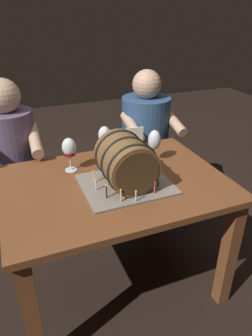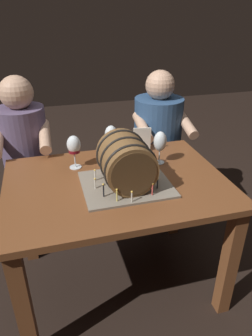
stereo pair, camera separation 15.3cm
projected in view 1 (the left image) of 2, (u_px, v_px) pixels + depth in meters
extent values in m
plane|color=black|center=(117.00, 280.00, 1.95)|extent=(8.00, 8.00, 0.00)
cube|color=brown|center=(115.00, 184.00, 1.62)|extent=(1.16, 0.83, 0.03)
cube|color=brown|center=(33.00, 318.00, 1.33)|extent=(0.07, 0.07, 0.69)
cube|color=brown|center=(228.00, 255.00, 1.67)|extent=(0.07, 0.07, 0.69)
cube|color=brown|center=(19.00, 223.00, 1.91)|extent=(0.07, 0.07, 0.69)
cube|color=brown|center=(166.00, 190.00, 2.25)|extent=(0.07, 0.07, 0.69)
cube|color=gray|center=(126.00, 184.00, 1.58)|extent=(0.45, 0.37, 0.01)
cylinder|color=brown|center=(126.00, 161.00, 1.52)|extent=(0.25, 0.28, 0.25)
cylinder|color=#46301B|center=(137.00, 174.00, 1.40)|extent=(0.22, 0.00, 0.22)
cylinder|color=#46301B|center=(116.00, 150.00, 1.63)|extent=(0.22, 0.00, 0.22)
torus|color=black|center=(133.00, 170.00, 1.44)|extent=(0.27, 0.01, 0.27)
torus|color=black|center=(126.00, 161.00, 1.52)|extent=(0.27, 0.01, 0.27)
torus|color=black|center=(119.00, 154.00, 1.59)|extent=(0.27, 0.01, 0.27)
cylinder|color=silver|center=(154.00, 173.00, 1.61)|extent=(0.01, 0.01, 0.06)
sphere|color=#F9C64C|center=(155.00, 167.00, 1.60)|extent=(0.01, 0.01, 0.01)
cylinder|color=silver|center=(142.00, 166.00, 1.68)|extent=(0.01, 0.01, 0.06)
sphere|color=#F9C64C|center=(142.00, 160.00, 1.67)|extent=(0.01, 0.01, 0.01)
cylinder|color=silver|center=(133.00, 164.00, 1.70)|extent=(0.01, 0.01, 0.06)
sphere|color=#F9C64C|center=(133.00, 158.00, 1.69)|extent=(0.01, 0.01, 0.01)
cylinder|color=#D64C47|center=(112.00, 165.00, 1.69)|extent=(0.01, 0.01, 0.06)
sphere|color=#F9C64C|center=(112.00, 159.00, 1.68)|extent=(0.01, 0.01, 0.01)
cylinder|color=#D64C47|center=(102.00, 168.00, 1.66)|extent=(0.01, 0.01, 0.06)
sphere|color=#F9C64C|center=(102.00, 162.00, 1.64)|extent=(0.01, 0.01, 0.01)
cylinder|color=silver|center=(94.00, 178.00, 1.57)|extent=(0.01, 0.01, 0.06)
sphere|color=#F9C64C|center=(94.00, 172.00, 1.55)|extent=(0.01, 0.01, 0.01)
cylinder|color=silver|center=(96.00, 186.00, 1.50)|extent=(0.01, 0.01, 0.05)
sphere|color=#F9C64C|center=(96.00, 181.00, 1.49)|extent=(0.01, 0.01, 0.01)
cylinder|color=black|center=(107.00, 192.00, 1.44)|extent=(0.01, 0.01, 0.06)
sphere|color=#F9C64C|center=(106.00, 186.00, 1.42)|extent=(0.01, 0.01, 0.01)
cylinder|color=#EAD666|center=(121.00, 196.00, 1.41)|extent=(0.01, 0.01, 0.06)
sphere|color=#F9C64C|center=(121.00, 190.00, 1.40)|extent=(0.01, 0.01, 0.01)
cylinder|color=silver|center=(136.00, 197.00, 1.42)|extent=(0.01, 0.01, 0.05)
sphere|color=#F9C64C|center=(136.00, 191.00, 1.40)|extent=(0.01, 0.01, 0.01)
cylinder|color=#D64C47|center=(155.00, 188.00, 1.48)|extent=(0.01, 0.01, 0.06)
sphere|color=#F9C64C|center=(155.00, 182.00, 1.46)|extent=(0.01, 0.01, 0.01)
cylinder|color=black|center=(158.00, 182.00, 1.53)|extent=(0.01, 0.01, 0.05)
sphere|color=#F9C64C|center=(158.00, 177.00, 1.52)|extent=(0.01, 0.01, 0.01)
cylinder|color=white|center=(105.00, 157.00, 1.86)|extent=(0.06, 0.06, 0.00)
cylinder|color=white|center=(105.00, 150.00, 1.84)|extent=(0.01, 0.01, 0.09)
ellipsoid|color=white|center=(105.00, 135.00, 1.80)|extent=(0.07, 0.07, 0.11)
cylinder|color=#C6842D|center=(105.00, 140.00, 1.81)|extent=(0.06, 0.06, 0.04)
cylinder|color=white|center=(154.00, 161.00, 1.82)|extent=(0.06, 0.06, 0.00)
cylinder|color=white|center=(154.00, 155.00, 1.81)|extent=(0.01, 0.01, 0.07)
ellipsoid|color=white|center=(154.00, 140.00, 1.76)|extent=(0.07, 0.07, 0.12)
cylinder|color=white|center=(71.00, 170.00, 1.72)|extent=(0.07, 0.07, 0.00)
cylinder|color=white|center=(70.00, 163.00, 1.70)|extent=(0.01, 0.01, 0.09)
ellipsoid|color=white|center=(69.00, 147.00, 1.66)|extent=(0.08, 0.08, 0.10)
cylinder|color=maroon|center=(69.00, 151.00, 1.67)|extent=(0.06, 0.06, 0.04)
cube|color=silver|center=(134.00, 139.00, 1.91)|extent=(0.11, 0.04, 0.16)
cube|color=#372D40|center=(24.00, 212.00, 2.22)|extent=(0.34, 0.32, 0.45)
cylinder|color=#5B4C6B|center=(13.00, 151.00, 1.99)|extent=(0.32, 0.32, 0.52)
sphere|color=tan|center=(2.00, 96.00, 1.83)|extent=(0.21, 0.21, 0.21)
cylinder|color=tan|center=(35.00, 140.00, 1.88)|extent=(0.08, 0.31, 0.14)
cube|color=#1B2D46|center=(144.00, 186.00, 2.53)|extent=(0.34, 0.32, 0.45)
cylinder|color=#2D4C75|center=(145.00, 131.00, 2.31)|extent=(0.36, 0.36, 0.52)
sphere|color=tan|center=(147.00, 84.00, 2.14)|extent=(0.20, 0.20, 0.20)
cylinder|color=tan|center=(174.00, 121.00, 2.19)|extent=(0.08, 0.31, 0.14)
cylinder|color=tan|center=(132.00, 127.00, 2.10)|extent=(0.08, 0.31, 0.14)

